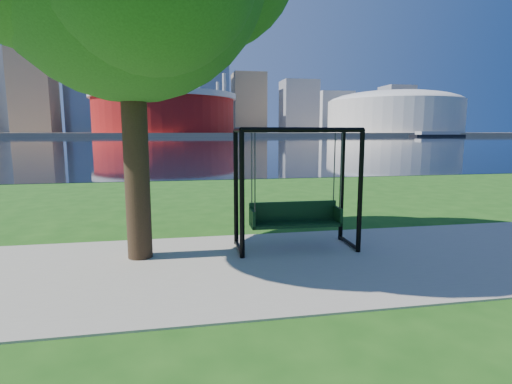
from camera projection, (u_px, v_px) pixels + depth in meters
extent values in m
plane|color=#1E5114|center=(269.00, 256.00, 7.35)|extent=(900.00, 900.00, 0.00)
cube|color=#9E937F|center=(275.00, 264.00, 6.87)|extent=(120.00, 4.00, 0.03)
cube|color=black|center=(186.00, 141.00, 106.47)|extent=(900.00, 180.00, 0.02)
cube|color=#937F60|center=(182.00, 134.00, 304.57)|extent=(900.00, 228.00, 2.00)
cylinder|color=maroon|center=(165.00, 114.00, 231.96)|extent=(80.00, 80.00, 22.00)
cylinder|color=silver|center=(164.00, 97.00, 230.55)|extent=(83.00, 83.00, 3.00)
cylinder|color=silver|center=(218.00, 108.00, 255.72)|extent=(2.00, 2.00, 32.00)
cylinder|color=silver|center=(110.00, 106.00, 243.64)|extent=(2.00, 2.00, 32.00)
cylinder|color=silver|center=(98.00, 102.00, 206.71)|extent=(2.00, 2.00, 32.00)
cylinder|color=silver|center=(224.00, 103.00, 218.79)|extent=(2.00, 2.00, 32.00)
cylinder|color=beige|center=(393.00, 117.00, 258.72)|extent=(84.00, 84.00, 20.00)
ellipsoid|color=beige|center=(394.00, 103.00, 257.39)|extent=(84.00, 84.00, 15.12)
cube|color=#998466|center=(32.00, 68.00, 273.71)|extent=(26.00, 26.00, 88.00)
cube|color=slate|center=(87.00, 70.00, 302.99)|extent=(30.00, 24.00, 95.00)
cube|color=gray|center=(125.00, 83.00, 290.77)|extent=(24.00, 24.00, 72.00)
cube|color=silver|center=(168.00, 83.00, 324.84)|extent=(32.00, 28.00, 80.00)
cube|color=slate|center=(214.00, 95.00, 308.60)|extent=(22.00, 22.00, 58.00)
cube|color=#998466|center=(249.00, 103.00, 329.42)|extent=(26.00, 26.00, 48.00)
cube|color=gray|center=(299.00, 107.00, 327.49)|extent=(28.00, 24.00, 42.00)
cube|color=silver|center=(333.00, 112.00, 359.57)|extent=(30.00, 26.00, 36.00)
cube|color=gray|center=(396.00, 110.00, 349.02)|extent=(24.00, 24.00, 40.00)
cube|color=#998466|center=(427.00, 115.00, 371.53)|extent=(26.00, 26.00, 32.00)
cylinder|color=black|center=(242.00, 196.00, 6.99)|extent=(0.09, 0.09, 2.30)
cylinder|color=black|center=(360.00, 193.00, 7.35)|extent=(0.09, 0.09, 2.30)
cylinder|color=black|center=(236.00, 189.00, 7.87)|extent=(0.09, 0.09, 2.30)
cylinder|color=black|center=(342.00, 186.00, 8.23)|extent=(0.09, 0.09, 2.30)
cylinder|color=black|center=(304.00, 130.00, 7.00)|extent=(2.20, 0.13, 0.09)
cylinder|color=black|center=(291.00, 130.00, 7.88)|extent=(2.20, 0.13, 0.09)
cylinder|color=black|center=(238.00, 130.00, 7.26)|extent=(0.11, 0.90, 0.09)
cylinder|color=black|center=(239.00, 248.00, 7.59)|extent=(0.09, 0.90, 0.07)
cylinder|color=black|center=(353.00, 130.00, 7.62)|extent=(0.11, 0.90, 0.09)
cylinder|color=black|center=(349.00, 243.00, 7.95)|extent=(0.09, 0.90, 0.07)
cube|color=black|center=(295.00, 224.00, 7.71)|extent=(1.76, 0.48, 0.06)
cube|color=black|center=(293.00, 211.00, 7.87)|extent=(1.75, 0.08, 0.38)
cube|color=black|center=(252.00, 219.00, 7.55)|extent=(0.06, 0.45, 0.34)
cube|color=black|center=(337.00, 216.00, 7.83)|extent=(0.06, 0.45, 0.34)
cylinder|color=#39393F|center=(255.00, 173.00, 7.24)|extent=(0.02, 0.02, 1.45)
cylinder|color=#39393F|center=(341.00, 172.00, 7.51)|extent=(0.02, 0.02, 1.45)
cylinder|color=#39393F|center=(252.00, 171.00, 7.60)|extent=(0.02, 0.02, 1.45)
cylinder|color=#39393F|center=(334.00, 170.00, 7.87)|extent=(0.02, 0.02, 1.45)
cylinder|color=black|center=(135.00, 138.00, 6.89)|extent=(0.43, 0.43, 4.32)
cube|color=black|center=(437.00, 136.00, 206.63)|extent=(27.59, 7.44, 1.10)
cube|color=#B4B4B0|center=(438.00, 133.00, 206.43)|extent=(22.07, 6.05, 1.65)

